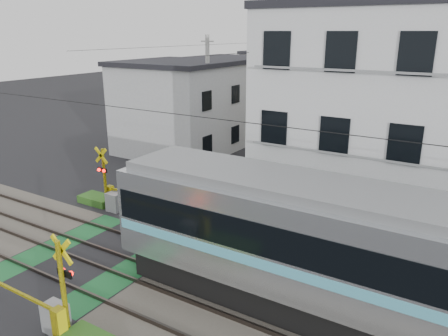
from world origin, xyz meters
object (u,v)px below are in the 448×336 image
Objects in this scene: crossing_signal_far at (113,196)px; apartment_block at (393,118)px; pedestrian at (340,114)px; crossing_signal_near at (55,312)px.

apartment_block is (11.09, 5.84, 3.94)m from crossing_signal_far.
crossing_signal_far is 26.24m from pedestrian.
apartment_block is 6.28× the size of pedestrian.
crossing_signal_near is 0.46× the size of apartment_block.
crossing_signal_near is 33.51m from pedestrian.
pedestrian is (2.68, 26.11, 0.10)m from crossing_signal_far.
pedestrian is at bearing 84.15° from crossing_signal_far.
apartment_block is at bearing 88.10° from pedestrian.
pedestrian is (-2.50, 33.42, 0.10)m from crossing_signal_near.
apartment_block is (5.91, 13.15, 3.94)m from crossing_signal_near.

